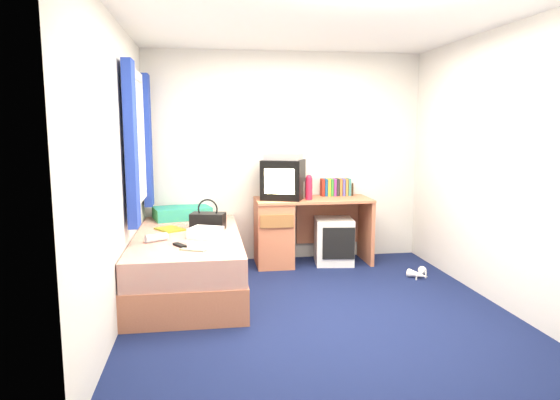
{
  "coord_description": "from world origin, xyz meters",
  "views": [
    {
      "loc": [
        -0.92,
        -4.03,
        1.56
      ],
      "look_at": [
        -0.21,
        0.7,
        0.85
      ],
      "focal_mm": 32.0,
      "sensor_mm": 36.0,
      "label": 1
    }
  ],
  "objects": [
    {
      "name": "towel",
      "position": [
        -0.93,
        0.52,
        0.59
      ],
      "size": [
        0.35,
        0.32,
        0.09
      ],
      "primitive_type": "cube",
      "rotation": [
        0.0,
        0.0,
        -0.43
      ],
      "color": "white",
      "rests_on": "bed"
    },
    {
      "name": "ground",
      "position": [
        0.0,
        0.0,
        0.0
      ],
      "size": [
        3.4,
        3.4,
        0.0
      ],
      "primitive_type": "plane",
      "color": "#0C1438",
      "rests_on": "ground"
    },
    {
      "name": "colour_swatch_fan",
      "position": [
        -1.04,
        0.04,
        0.55
      ],
      "size": [
        0.22,
        0.15,
        0.01
      ],
      "primitive_type": "cube",
      "rotation": [
        0.0,
        0.0,
        -0.46
      ],
      "color": "gold",
      "rests_on": "bed"
    },
    {
      "name": "remote_control",
      "position": [
        -1.15,
        0.21,
        0.55
      ],
      "size": [
        0.13,
        0.16,
        0.02
      ],
      "primitive_type": "cube",
      "rotation": [
        0.0,
        0.0,
        0.55
      ],
      "color": "black",
      "rests_on": "bed"
    },
    {
      "name": "pillow",
      "position": [
        -1.18,
        1.52,
        0.61
      ],
      "size": [
        0.68,
        0.52,
        0.13
      ],
      "primitive_type": "cube",
      "rotation": [
        0.0,
        0.0,
        0.26
      ],
      "color": "#1972A6",
      "rests_on": "bed"
    },
    {
      "name": "room_shell",
      "position": [
        0.0,
        0.0,
        1.45
      ],
      "size": [
        3.4,
        3.4,
        3.4
      ],
      "color": "white",
      "rests_on": "ground"
    },
    {
      "name": "bed",
      "position": [
        -1.1,
        0.68,
        0.27
      ],
      "size": [
        1.01,
        2.0,
        0.54
      ],
      "color": "#C57552",
      "rests_on": "ground"
    },
    {
      "name": "magazine",
      "position": [
        -1.28,
        0.92,
        0.55
      ],
      "size": [
        0.33,
        0.35,
        0.01
      ],
      "primitive_type": "cube",
      "rotation": [
        0.0,
        0.0,
        0.58
      ],
      "color": "#EFF41B",
      "rests_on": "bed"
    },
    {
      "name": "storage_cube",
      "position": [
        0.51,
        1.38,
        0.26
      ],
      "size": [
        0.47,
        0.47,
        0.52
      ],
      "primitive_type": "cube",
      "rotation": [
        0.0,
        0.0,
        -0.13
      ],
      "color": "white",
      "rests_on": "ground"
    },
    {
      "name": "crt_tv",
      "position": [
        -0.06,
        1.44,
        0.97
      ],
      "size": [
        0.55,
        0.54,
        0.44
      ],
      "rotation": [
        0.0,
        0.0,
        -0.36
      ],
      "color": "black",
      "rests_on": "desk"
    },
    {
      "name": "vcr",
      "position": [
        -0.06,
        1.44,
        1.22
      ],
      "size": [
        0.46,
        0.41,
        0.07
      ],
      "primitive_type": "cube",
      "rotation": [
        0.0,
        0.0,
        -0.41
      ],
      "color": "#AFAFB2",
      "rests_on": "crt_tv"
    },
    {
      "name": "aerosol_can",
      "position": [
        0.16,
        1.46,
        0.84
      ],
      "size": [
        0.06,
        0.06,
        0.19
      ],
      "primitive_type": "cylinder",
      "rotation": [
        0.0,
        0.0,
        -0.27
      ],
      "color": "white",
      "rests_on": "desk"
    },
    {
      "name": "white_heels",
      "position": [
        1.25,
        0.7,
        0.04
      ],
      "size": [
        0.25,
        0.28,
        0.09
      ],
      "color": "white",
      "rests_on": "ground"
    },
    {
      "name": "desk",
      "position": [
        0.0,
        1.44,
        0.41
      ],
      "size": [
        1.3,
        0.55,
        0.75
      ],
      "color": "#C57552",
      "rests_on": "ground"
    },
    {
      "name": "handbag",
      "position": [
        -0.9,
        0.88,
        0.63
      ],
      "size": [
        0.37,
        0.26,
        0.31
      ],
      "rotation": [
        0.0,
        0.0,
        -0.25
      ],
      "color": "black",
      "rests_on": "bed"
    },
    {
      "name": "water_bottle",
      "position": [
        -1.36,
        0.42,
        0.58
      ],
      "size": [
        0.21,
        0.16,
        0.07
      ],
      "primitive_type": "cylinder",
      "rotation": [
        0.0,
        1.57,
        0.54
      ],
      "color": "silver",
      "rests_on": "bed"
    },
    {
      "name": "pink_water_bottle",
      "position": [
        0.21,
        1.33,
        0.87
      ],
      "size": [
        0.09,
        0.09,
        0.24
      ],
      "primitive_type": "cylinder",
      "rotation": [
        0.0,
        0.0,
        -0.2
      ],
      "color": "red",
      "rests_on": "desk"
    },
    {
      "name": "book_row",
      "position": [
        0.58,
        1.6,
        0.85
      ],
      "size": [
        0.34,
        0.13,
        0.2
      ],
      "color": "maroon",
      "rests_on": "desk"
    },
    {
      "name": "window_assembly",
      "position": [
        -1.55,
        0.9,
        1.42
      ],
      "size": [
        0.11,
        1.42,
        1.4
      ],
      "color": "silver",
      "rests_on": "room_shell"
    },
    {
      "name": "picture_frame",
      "position": [
        0.79,
        1.6,
        0.82
      ],
      "size": [
        0.05,
        0.12,
        0.14
      ],
      "primitive_type": "cube",
      "rotation": [
        0.0,
        0.0,
        -0.3
      ],
      "color": "black",
      "rests_on": "desk"
    }
  ]
}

